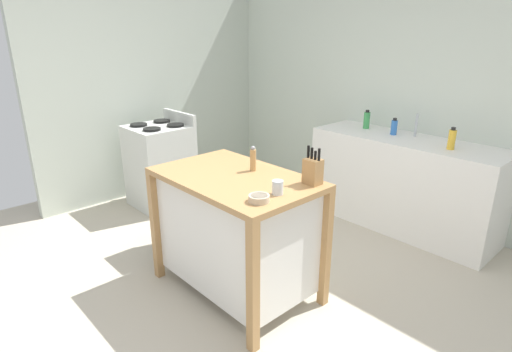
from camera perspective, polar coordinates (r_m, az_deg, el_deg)
name	(u,v)px	position (r m, az deg, el deg)	size (l,w,h in m)	color
ground_plane	(238,300)	(3.16, -2.52, -16.76)	(5.98, 5.98, 0.00)	#BCB29E
wall_back	(416,91)	(4.47, 21.23, 10.92)	(4.98, 0.10, 2.60)	silver
wall_left	(156,81)	(5.14, -13.66, 12.63)	(0.10, 2.95, 2.60)	beige
kitchen_island	(236,228)	(3.02, -2.80, -7.20)	(1.17, 0.74, 0.91)	#AD7F4C
knife_block	(313,171)	(2.71, 7.84, 0.74)	(0.11, 0.09, 0.25)	#AD7F4C
bowl_ceramic_small	(259,198)	(2.43, 0.43, -3.08)	(0.13, 0.13, 0.04)	beige
drinking_cup	(278,187)	(2.53, 3.00, -1.59)	(0.07, 0.07, 0.09)	silver
pepper_grinder	(253,159)	(2.94, -0.41, 2.35)	(0.04, 0.04, 0.18)	tan
trash_bin	(175,217)	(3.72, -11.13, -5.57)	(0.36, 0.28, 0.63)	gray
sink_counter	(402,183)	(4.30, 19.50, -0.91)	(1.81, 0.60, 0.90)	white
sink_faucet	(416,125)	(4.27, 21.24, 6.57)	(0.02, 0.02, 0.22)	#B7BCC1
bottle_spray_cleaner	(452,139)	(3.92, 25.40, 4.61)	(0.06, 0.06, 0.19)	yellow
bottle_hand_soap	(367,120)	(4.47, 15.02, 7.48)	(0.06, 0.06, 0.19)	green
bottle_dish_soap	(394,127)	(4.27, 18.51, 6.41)	(0.06, 0.06, 0.16)	blue
stove	(160,165)	(4.68, -13.04, 1.45)	(0.60, 0.60, 1.02)	silver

